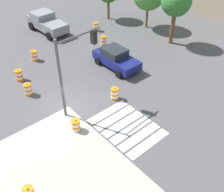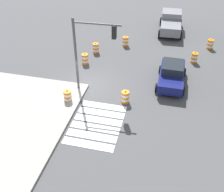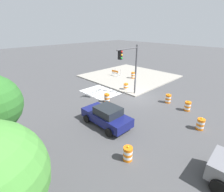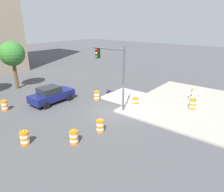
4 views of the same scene
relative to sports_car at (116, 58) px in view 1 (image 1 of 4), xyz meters
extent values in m
plane|color=#474749|center=(1.94, -6.14, -0.81)|extent=(120.00, 120.00, 0.00)
cube|color=silver|center=(4.07, -4.34, -0.80)|extent=(0.60, 3.20, 0.02)
cube|color=silver|center=(4.82, -4.34, -0.80)|extent=(0.60, 3.20, 0.02)
cube|color=silver|center=(5.57, -4.34, -0.80)|extent=(0.60, 3.20, 0.02)
cube|color=silver|center=(6.32, -4.34, -0.80)|extent=(0.60, 3.20, 0.02)
cube|color=silver|center=(7.07, -4.34, -0.80)|extent=(0.60, 3.20, 0.02)
cube|color=silver|center=(7.82, -4.34, -0.80)|extent=(0.60, 3.20, 0.02)
cube|color=navy|center=(0.06, 0.00, -0.13)|extent=(4.31, 1.86, 0.70)
cube|color=#1E2328|center=(-0.19, 0.00, 0.52)|extent=(1.91, 1.61, 0.60)
cylinder|color=black|center=(1.41, 0.94, -0.48)|extent=(0.66, 0.24, 0.66)
cylinder|color=black|center=(1.40, -0.96, -0.48)|extent=(0.66, 0.24, 0.66)
cylinder|color=black|center=(-1.29, 0.96, -0.48)|extent=(0.66, 0.24, 0.66)
cylinder|color=black|center=(-1.30, -0.94, -0.48)|extent=(0.66, 0.24, 0.66)
cube|color=slate|center=(-8.66, -0.72, 0.06)|extent=(2.59, 2.12, 0.90)
cube|color=slate|center=(-10.76, -0.82, 0.36)|extent=(1.99, 2.09, 1.50)
cube|color=slate|center=(-11.86, -0.87, 0.06)|extent=(1.49, 1.97, 0.90)
cylinder|color=black|center=(-11.51, -1.87, -0.39)|extent=(0.85, 0.34, 0.84)
cylinder|color=black|center=(-11.61, 0.16, -0.39)|extent=(0.85, 0.34, 0.84)
cylinder|color=black|center=(-8.11, -1.71, -0.39)|extent=(0.85, 0.34, 0.84)
cylinder|color=black|center=(-8.21, 0.33, -0.39)|extent=(0.85, 0.34, 0.84)
cylinder|color=orange|center=(-3.49, -7.14, -0.72)|extent=(0.56, 0.56, 0.18)
cylinder|color=white|center=(-3.49, -7.14, -0.54)|extent=(0.56, 0.56, 0.18)
cylinder|color=orange|center=(-3.49, -7.14, -0.36)|extent=(0.56, 0.56, 0.18)
cylinder|color=white|center=(-3.49, -7.14, -0.18)|extent=(0.56, 0.56, 0.18)
cylinder|color=orange|center=(-3.49, -7.14, 0.00)|extent=(0.56, 0.56, 0.18)
sphere|color=yellow|center=(-3.49, -7.14, 0.15)|extent=(0.12, 0.12, 0.12)
cylinder|color=orange|center=(-1.31, -7.47, -0.72)|extent=(0.56, 0.56, 0.18)
cylinder|color=white|center=(-1.31, -7.47, -0.54)|extent=(0.56, 0.56, 0.18)
cylinder|color=orange|center=(-1.31, -7.47, -0.36)|extent=(0.56, 0.56, 0.18)
cylinder|color=white|center=(-1.31, -7.47, -0.18)|extent=(0.56, 0.56, 0.18)
cylinder|color=orange|center=(-1.31, -7.47, 0.00)|extent=(0.56, 0.56, 0.18)
sphere|color=yellow|center=(-1.31, -7.47, 0.15)|extent=(0.12, 0.12, 0.12)
cylinder|color=orange|center=(-5.52, -4.75, -0.72)|extent=(0.56, 0.56, 0.18)
cylinder|color=white|center=(-5.52, -4.75, -0.54)|extent=(0.56, 0.56, 0.18)
cylinder|color=orange|center=(-5.52, -4.75, -0.36)|extent=(0.56, 0.56, 0.18)
cylinder|color=white|center=(-5.52, -4.75, -0.18)|extent=(0.56, 0.56, 0.18)
cylinder|color=orange|center=(-5.52, -4.75, 0.00)|extent=(0.56, 0.56, 0.18)
sphere|color=yellow|center=(-5.52, -4.75, 0.15)|extent=(0.12, 0.12, 0.12)
cylinder|color=orange|center=(-6.81, 3.19, -0.72)|extent=(0.56, 0.56, 0.18)
cylinder|color=white|center=(-6.81, 3.19, -0.54)|extent=(0.56, 0.56, 0.18)
cylinder|color=orange|center=(-6.81, 3.19, -0.36)|extent=(0.56, 0.56, 0.18)
cylinder|color=white|center=(-6.81, 3.19, -0.18)|extent=(0.56, 0.56, 0.18)
cylinder|color=orange|center=(-6.81, 3.19, 0.00)|extent=(0.56, 0.56, 0.18)
sphere|color=yellow|center=(-6.81, 3.19, 0.15)|extent=(0.12, 0.12, 0.12)
cylinder|color=orange|center=(-3.75, 1.72, -0.72)|extent=(0.56, 0.56, 0.18)
cylinder|color=white|center=(-3.75, 1.72, -0.54)|extent=(0.56, 0.56, 0.18)
cylinder|color=orange|center=(-3.75, 1.72, -0.36)|extent=(0.56, 0.56, 0.18)
cylinder|color=white|center=(-3.75, 1.72, -0.18)|extent=(0.56, 0.56, 0.18)
cylinder|color=orange|center=(-3.75, 1.72, 0.00)|extent=(0.56, 0.56, 0.18)
sphere|color=yellow|center=(-3.75, 1.72, 0.15)|extent=(0.12, 0.12, 0.12)
cylinder|color=orange|center=(4.12, -6.99, -0.72)|extent=(0.56, 0.56, 0.18)
cylinder|color=white|center=(4.12, -6.99, -0.54)|extent=(0.56, 0.56, 0.18)
cylinder|color=orange|center=(4.12, -6.99, -0.36)|extent=(0.56, 0.56, 0.18)
cylinder|color=white|center=(4.12, -6.99, -0.18)|extent=(0.56, 0.56, 0.18)
cylinder|color=orange|center=(4.12, -6.99, 0.00)|extent=(0.56, 0.56, 0.18)
sphere|color=yellow|center=(4.12, -6.99, 0.15)|extent=(0.12, 0.12, 0.12)
cylinder|color=orange|center=(3.25, -3.00, -0.72)|extent=(0.56, 0.56, 0.18)
cylinder|color=white|center=(3.25, -3.00, -0.54)|extent=(0.56, 0.56, 0.18)
cylinder|color=orange|center=(3.25, -3.00, -0.36)|extent=(0.56, 0.56, 0.18)
cylinder|color=white|center=(3.25, -3.00, -0.18)|extent=(0.56, 0.56, 0.18)
cylinder|color=orange|center=(3.25, -3.00, 0.00)|extent=(0.56, 0.56, 0.18)
sphere|color=yellow|center=(3.25, -3.00, 0.15)|extent=(0.12, 0.12, 0.12)
cylinder|color=orange|center=(6.62, -11.40, 0.15)|extent=(0.56, 0.56, 0.18)
sphere|color=yellow|center=(6.62, -11.40, 0.30)|extent=(0.12, 0.12, 0.12)
cylinder|color=#4C4C51|center=(2.54, -6.74, 2.09)|extent=(0.18, 0.18, 5.50)
cylinder|color=#4C4C51|center=(2.47, -5.14, 4.54)|extent=(0.27, 3.20, 0.12)
cube|color=black|center=(2.41, -4.02, 4.09)|extent=(0.37, 0.30, 0.90)
sphere|color=red|center=(2.22, -4.03, 4.39)|extent=(0.20, 0.20, 0.20)
sphere|color=#F2A514|center=(2.22, -4.03, 4.09)|extent=(0.20, 0.20, 0.20)
sphere|color=green|center=(2.22, -4.03, 3.79)|extent=(0.20, 0.20, 0.20)
cylinder|color=brown|center=(0.22, 7.01, 0.75)|extent=(0.38, 0.38, 3.14)
sphere|color=#2D6B28|center=(0.22, 7.01, 3.29)|extent=(2.77, 2.77, 2.77)
cylinder|color=brown|center=(-8.49, 6.37, 0.34)|extent=(0.26, 0.26, 2.31)
cylinder|color=brown|center=(-3.98, 7.99, 0.39)|extent=(0.25, 0.25, 2.40)
camera|label=1|loc=(14.46, -12.98, 11.26)|focal=42.41mm
camera|label=2|loc=(18.72, -0.23, 11.46)|focal=44.59mm
camera|label=3|loc=(-8.72, 7.85, 6.61)|focal=26.88mm
camera|label=4|loc=(-10.89, -16.13, 6.61)|focal=32.53mm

